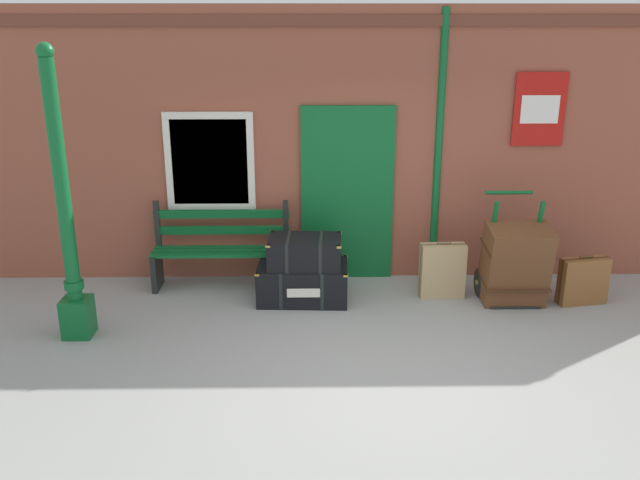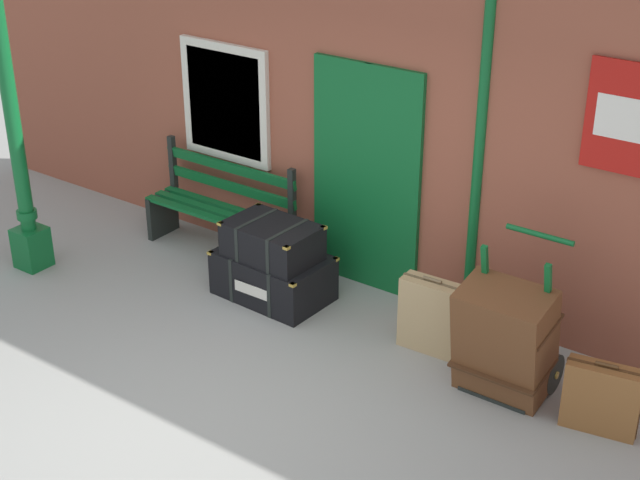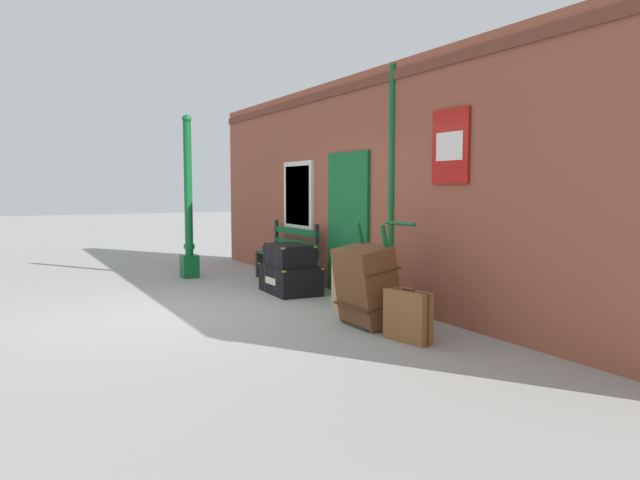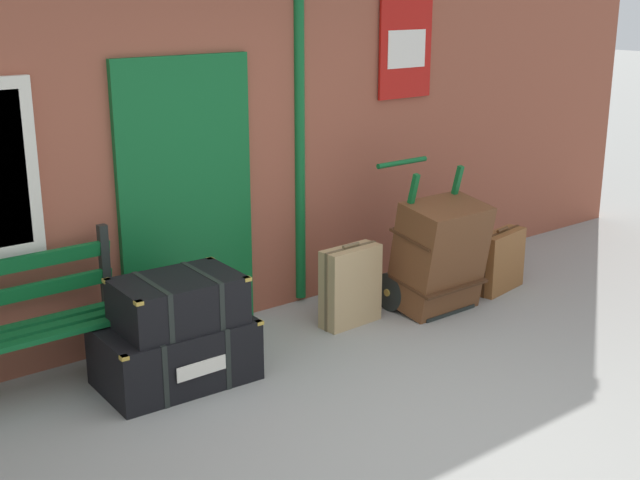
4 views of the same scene
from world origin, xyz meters
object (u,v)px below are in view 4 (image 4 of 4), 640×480
porters_trolley (423,273)px  steamer_trunk_middle (178,301)px  suitcase_slate (501,261)px  steamer_trunk_base (175,352)px  suitcase_cream (350,286)px  large_brown_trunk (439,256)px  platform_bench (5,336)px

porters_trolley → steamer_trunk_middle: bearing=-179.1°
porters_trolley → suitcase_slate: (0.78, -0.18, -0.00)m
steamer_trunk_base → suitcase_slate: suitcase_slate is taller
porters_trolley → suitcase_cream: (-0.76, 0.05, 0.04)m
large_brown_trunk → suitcase_slate: bearing=0.1°
large_brown_trunk → steamer_trunk_middle: bearing=176.5°
steamer_trunk_base → suitcase_cream: suitcase_cream is taller
platform_bench → large_brown_trunk: platform_bench is taller
large_brown_trunk → steamer_trunk_base: bearing=175.8°
platform_bench → steamer_trunk_middle: 1.10m
platform_bench → large_brown_trunk: bearing=-10.2°
porters_trolley → suitcase_cream: 0.76m
large_brown_trunk → suitcase_slate: large_brown_trunk is taller
suitcase_slate → suitcase_cream: bearing=171.7°
steamer_trunk_base → suitcase_slate: bearing=-3.1°
steamer_trunk_middle → porters_trolley: (2.32, 0.04, -0.31)m
steamer_trunk_middle → suitcase_cream: (1.56, 0.08, -0.27)m
platform_bench → suitcase_cream: 2.58m
steamer_trunk_base → porters_trolley: size_ratio=0.87×
steamer_trunk_middle → suitcase_slate: bearing=-2.6°
platform_bench → large_brown_trunk: size_ratio=1.70×
suitcase_slate → suitcase_cream: suitcase_cream is taller
porters_trolley → large_brown_trunk: porters_trolley is taller
steamer_trunk_middle → large_brown_trunk: size_ratio=0.89×
steamer_trunk_middle → porters_trolley: 2.34m
steamer_trunk_base → platform_bench: bearing=156.3°
large_brown_trunk → suitcase_cream: 0.80m
steamer_trunk_middle → suitcase_cream: steamer_trunk_middle is taller
suitcase_slate → large_brown_trunk: bearing=-179.9°
steamer_trunk_middle → porters_trolley: size_ratio=0.70×
steamer_trunk_middle → porters_trolley: porters_trolley is taller
large_brown_trunk → suitcase_cream: bearing=163.6°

